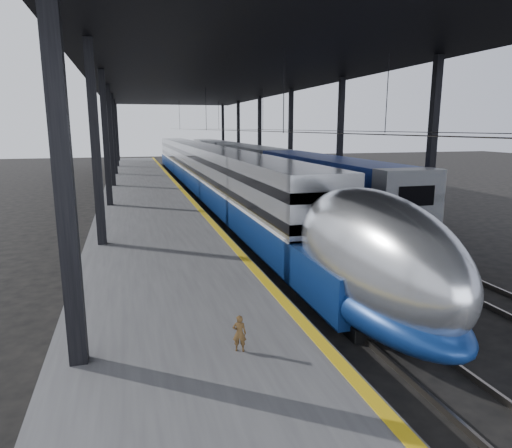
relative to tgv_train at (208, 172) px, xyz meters
name	(u,v)px	position (x,y,z in m)	size (l,w,h in m)	color
ground	(274,295)	(-2.00, -24.67, -1.92)	(160.00, 160.00, 0.00)	black
platform	(145,199)	(-5.50, -4.67, -1.42)	(6.00, 80.00, 1.00)	#4C4C4F
yellow_strip	(183,191)	(-2.70, -4.67, -0.92)	(0.30, 80.00, 0.01)	yellow
rails	(250,200)	(2.50, -4.67, -1.84)	(6.52, 80.00, 0.16)	slate
canopy	(215,79)	(-0.10, -4.67, 7.19)	(18.00, 75.00, 9.47)	black
tgv_train	(208,172)	(0.00, 0.00, 0.00)	(2.87, 65.20, 4.11)	#B5B7BC
second_train	(250,166)	(5.00, 4.89, 0.08)	(2.87, 56.05, 3.95)	navy
child	(239,333)	(-4.54, -30.11, -0.52)	(0.30, 0.19, 0.81)	#4D3519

